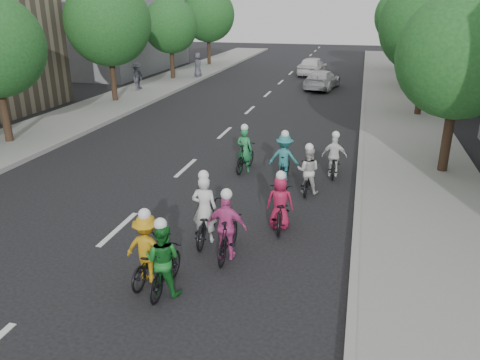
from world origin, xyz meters
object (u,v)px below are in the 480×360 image
at_px(follow_car_lead, 322,80).
at_px(cyclist_1, 164,264).
at_px(spectator_0, 137,77).
at_px(spectator_2, 198,65).
at_px(cyclist_0, 206,218).
at_px(cyclist_3, 228,232).
at_px(cyclist_7, 284,161).
at_px(spectator_1, 138,76).
at_px(cyclist_2, 149,254).
at_px(follow_car_trail, 313,66).
at_px(cyclist_5, 245,154).
at_px(cyclist_8, 334,160).
at_px(cyclist_4, 280,207).
at_px(cyclist_6, 308,175).

bearing_deg(follow_car_lead, cyclist_1, 97.03).
xyz_separation_m(spectator_0, spectator_2, (1.83, 6.70, 0.03)).
bearing_deg(cyclist_0, cyclist_3, 134.05).
distance_m(cyclist_7, follow_car_lead, 18.14).
bearing_deg(spectator_1, cyclist_2, -146.49).
relative_size(cyclist_2, follow_car_lead, 0.38).
relative_size(cyclist_2, follow_car_trail, 0.38).
xyz_separation_m(cyclist_5, spectator_1, (-10.73, 13.67, 0.37)).
xyz_separation_m(cyclist_3, cyclist_7, (0.43, 5.31, 0.04)).
bearing_deg(spectator_0, follow_car_lead, -73.82).
bearing_deg(cyclist_5, cyclist_7, 165.63).
xyz_separation_m(follow_car_lead, spectator_0, (-11.61, -4.35, 0.39)).
xyz_separation_m(cyclist_3, cyclist_8, (2.00, 6.22, -0.09)).
relative_size(cyclist_3, follow_car_lead, 0.39).
bearing_deg(cyclist_7, follow_car_lead, -84.69).
height_order(cyclist_1, cyclist_4, cyclist_1).
bearing_deg(cyclist_2, cyclist_5, -90.82).
bearing_deg(cyclist_6, cyclist_3, 75.17).
distance_m(cyclist_0, spectator_2, 26.67).
xyz_separation_m(cyclist_4, cyclist_8, (1.10, 4.35, -0.02)).
height_order(cyclist_5, spectator_1, spectator_1).
bearing_deg(cyclist_0, spectator_0, -63.40).
bearing_deg(cyclist_7, cyclist_1, 83.53).
height_order(cyclist_6, spectator_1, spectator_1).
bearing_deg(spectator_1, spectator_0, -149.74).
distance_m(cyclist_4, spectator_1, 21.78).
xyz_separation_m(cyclist_2, spectator_0, (-10.21, 20.40, 0.42)).
height_order(cyclist_0, follow_car_lead, cyclist_0).
height_order(cyclist_0, cyclist_1, cyclist_0).
height_order(follow_car_lead, spectator_0, spectator_0).
bearing_deg(cyclist_4, follow_car_lead, -93.70).
relative_size(follow_car_trail, spectator_2, 2.42).
height_order(cyclist_4, spectator_0, spectator_0).
distance_m(cyclist_3, cyclist_8, 6.53).
xyz_separation_m(cyclist_4, spectator_1, (-12.67, 17.70, 0.40)).
xyz_separation_m(cyclist_8, follow_car_lead, (-1.96, 17.23, 0.10)).
xyz_separation_m(cyclist_4, spectator_2, (-10.63, 23.92, 0.50)).
bearing_deg(cyclist_7, cyclist_2, 78.91).
height_order(cyclist_8, spectator_0, spectator_0).
xyz_separation_m(cyclist_1, cyclist_2, (-0.50, 0.34, -0.02)).
distance_m(cyclist_8, spectator_2, 22.83).
xyz_separation_m(cyclist_0, cyclist_7, (1.19, 4.63, 0.08)).
height_order(cyclist_3, cyclist_4, cyclist_3).
bearing_deg(cyclist_5, cyclist_4, 123.17).
relative_size(cyclist_7, follow_car_lead, 0.39).
bearing_deg(follow_car_lead, cyclist_6, 102.94).
height_order(cyclist_4, cyclist_6, cyclist_6).
xyz_separation_m(cyclist_0, cyclist_6, (2.07, 3.80, -0.04)).
distance_m(cyclist_5, follow_car_trail, 23.92).
xyz_separation_m(cyclist_3, follow_car_lead, (0.04, 23.44, 0.00)).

